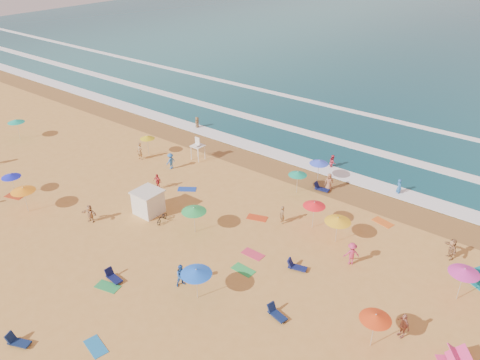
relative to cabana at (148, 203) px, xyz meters
The scene contains 13 objects.
ground 6.42m from the cabana, 10.72° to the left, with size 220.00×220.00×0.00m, color gold.
ocean 85.41m from the cabana, 85.82° to the left, with size 220.00×140.00×0.18m, color #0C4756.
wet_sand 15.07m from the cabana, 65.51° to the left, with size 220.00×220.00×0.00m, color olive.
surf_foam 23.36m from the cabana, 74.52° to the left, with size 200.00×18.70×0.05m.
cabana is the anchor object (origin of this frame).
cabana_roof 1.06m from the cabana, 90.00° to the left, with size 2.20×2.20×0.12m, color silver.
bicycle 2.01m from the cabana, ahead, with size 0.53×1.53×0.80m, color black.
lifeguard_stand 10.89m from the cabana, 109.53° to the left, with size 1.20×1.20×2.10m, color white, non-canonical shape.
beach_umbrellas 8.66m from the cabana, ahead, with size 62.46×28.94×0.71m.
loungers 13.44m from the cabana, 10.14° to the right, with size 46.42×27.70×0.34m.
towels 11.06m from the cabana, ahead, with size 46.49×23.89×0.03m.
popup_tents 25.37m from the cabana, ahead, with size 3.31×10.75×1.20m.
beachgoers 9.61m from the cabana, 40.27° to the left, with size 47.24×26.84×2.11m.
Camera 1 is at (20.53, -23.14, 21.68)m, focal length 35.00 mm.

